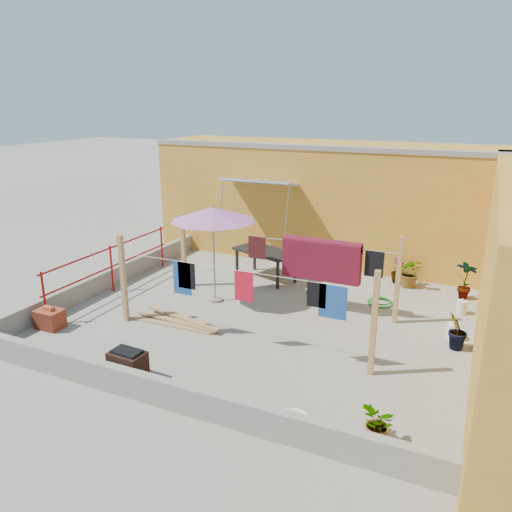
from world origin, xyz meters
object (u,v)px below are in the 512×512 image
brick_stack (50,319)px  water_jug_b (453,331)px  outdoor_table (266,253)px  patio_umbrella (213,215)px  brazier (128,365)px  white_basin (292,421)px  green_hose (380,302)px  water_jug_a (462,307)px  plant_back_a (410,272)px

brick_stack → water_jug_b: size_ratio=1.47×
outdoor_table → brick_stack: bearing=-121.7°
water_jug_b → outdoor_table: bearing=161.0°
patio_umbrella → brick_stack: (-2.27, -2.60, -1.78)m
brick_stack → water_jug_b: bearing=21.3°
outdoor_table → brazier: 5.29m
brick_stack → brazier: brazier is taller
patio_umbrella → water_jug_b: (4.99, 0.23, -1.82)m
patio_umbrella → white_basin: bearing=-47.6°
green_hose → water_jug_a: bearing=5.8°
patio_umbrella → brick_stack: size_ratio=4.22×
patio_umbrella → brazier: 3.90m
brazier → water_jug_a: (4.71, 5.03, -0.10)m
brick_stack → green_hose: 6.94m
patio_umbrella → water_jug_b: bearing=2.6°
water_jug_a → white_basin: bearing=-110.6°
water_jug_a → plant_back_a: (-1.24, 1.18, 0.22)m
water_jug_b → green_hose: (-1.58, 1.16, -0.12)m
outdoor_table → brick_stack: outdoor_table is taller
patio_umbrella → water_jug_a: bearing=17.1°
patio_umbrella → brazier: patio_umbrella is taller
brick_stack → green_hose: brick_stack is taller
water_jug_b → brazier: bearing=-141.3°
brazier → outdoor_table: bearing=89.1°
brick_stack → plant_back_a: (6.10, 5.34, 0.17)m
patio_umbrella → brick_stack: 3.88m
brick_stack → white_basin: bearing=-9.1°
brick_stack → brazier: 2.77m
water_jug_a → green_hose: 1.67m
white_basin → water_jug_a: water_jug_a is taller
plant_back_a → green_hose: bearing=-107.3°
brazier → white_basin: bearing=-0.0°
white_basin → brick_stack: bearing=170.9°
water_jug_b → water_jug_a: bearing=86.6°
white_basin → green_hose: bearing=87.3°
green_hose → plant_back_a: plant_back_a is taller
brazier → water_jug_b: brazier is taller
outdoor_table → water_jug_b: (4.54, -1.57, -0.52)m
patio_umbrella → green_hose: 4.16m
white_basin → water_jug_b: bearing=63.9°
patio_umbrella → green_hose: size_ratio=3.88×
brazier → green_hose: 5.75m
water_jug_b → white_basin: bearing=-116.1°
patio_umbrella → water_jug_b: size_ratio=6.22×
water_jug_a → green_hose: (-1.66, -0.17, -0.11)m
brick_stack → water_jug_a: (7.34, 4.16, -0.05)m
brick_stack → water_jug_b: brick_stack is taller
water_jug_a → water_jug_b: size_ratio=0.93×
white_basin → water_jug_a: size_ratio=1.65×
green_hose → plant_back_a: 1.45m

